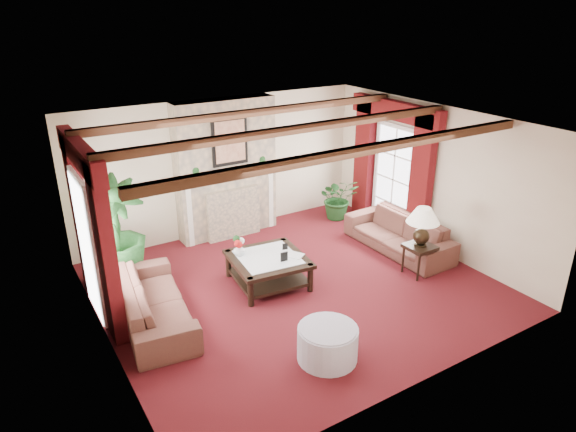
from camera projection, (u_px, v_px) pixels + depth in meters
floor at (296, 287)px, 8.48m from camera, size 6.00×6.00×0.00m
ceiling at (298, 125)px, 7.44m from camera, size 6.00×6.00×0.00m
back_wall at (222, 166)px, 10.11m from camera, size 6.00×0.02×2.70m
left_wall at (98, 258)px, 6.50m from camera, size 0.02×5.50×2.70m
right_wall at (434, 179)px, 9.42m from camera, size 0.02×5.50×2.70m
ceiling_beams at (298, 129)px, 7.46m from camera, size 6.00×3.00×0.12m
fireplace at (223, 99)px, 9.44m from camera, size 2.00×0.52×2.70m
french_door_left at (75, 178)px, 7.00m from camera, size 0.10×1.10×2.16m
french_door_right at (399, 126)px, 9.88m from camera, size 0.10×1.10×2.16m
curtains_left at (78, 147)px, 6.89m from camera, size 0.20×2.40×2.55m
curtains_right at (396, 105)px, 9.67m from camera, size 0.20×2.40×2.55m
sofa_left at (153, 295)px, 7.42m from camera, size 2.39×1.25×0.87m
sofa_right at (399, 229)px, 9.60m from camera, size 2.22×0.72×0.86m
potted_palm at (117, 254)px, 8.45m from camera, size 1.51×2.09×1.01m
small_plant at (338, 202)px, 11.04m from camera, size 1.47×1.49×0.72m
coffee_table at (268, 270)px, 8.49m from camera, size 1.31×1.31×0.48m
side_table at (419, 260)px, 8.79m from camera, size 0.46×0.46×0.54m
ottoman at (328, 344)px, 6.69m from camera, size 0.80×0.80×0.46m
table_lamp at (422, 226)px, 8.55m from camera, size 0.55×0.55×0.70m
flower_vase at (239, 250)px, 8.43m from camera, size 0.33×0.33×0.20m
book at (290, 250)px, 8.29m from camera, size 0.25×0.23×0.31m
photo_frame_a at (284, 257)px, 8.23m from camera, size 0.13×0.03×0.17m
photo_frame_b at (285, 247)px, 8.62m from camera, size 0.09×0.04×0.12m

